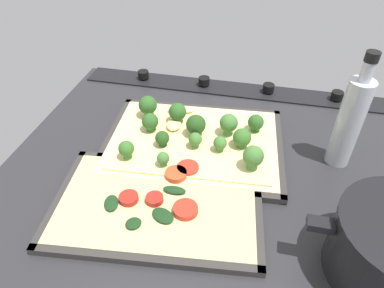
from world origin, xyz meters
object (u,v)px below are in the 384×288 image
Objects in this scene: broccoli_pizza at (194,137)px; baking_tray_back at (158,205)px; oil_bottle at (350,121)px; veggie_pizza_back at (159,202)px; baking_tray_front at (193,145)px.

baking_tray_back is at bearing 81.77° from broccoli_pizza.
broccoli_pizza is 17.57cm from baking_tray_back.
baking_tray_back is (2.50, 17.29, -1.80)cm from broccoli_pizza.
baking_tray_back is 36.83cm from oil_bottle.
oil_bottle is at bearing -148.47° from baking_tray_back.
veggie_pizza_back is at bearing 31.29° from oil_bottle.
oil_bottle is at bearing -148.71° from veggie_pizza_back.
baking_tray_back is 0.75cm from veggie_pizza_back.
veggie_pizza_back is at bearing 82.10° from baking_tray_front.
baking_tray_front is 1.07× the size of broccoli_pizza.
veggie_pizza_back is 1.52× the size of oil_bottle.
broccoli_pizza is 1.56× the size of oil_bottle.
baking_tray_front is 16.92cm from veggie_pizza_back.
baking_tray_back is 1.08× the size of veggie_pizza_back.
broccoli_pizza reaches higher than veggie_pizza_back.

